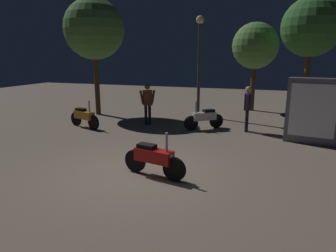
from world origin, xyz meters
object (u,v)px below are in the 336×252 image
at_px(motorcycle_white_parked_left, 204,118).
at_px(person_rider_beside, 148,101).
at_px(motorcycle_red_foreground, 154,158).
at_px(kiosk_billboard, 313,111).
at_px(motorcycle_orange_parked_right, 84,117).
at_px(streetlamp_near, 199,53).
at_px(person_bystander_far, 248,105).

distance_m(motorcycle_white_parked_left, person_rider_beside, 2.44).
relative_size(motorcycle_red_foreground, kiosk_billboard, 0.78).
bearing_deg(motorcycle_red_foreground, motorcycle_white_parked_left, 100.90).
relative_size(motorcycle_orange_parked_right, person_rider_beside, 0.96).
distance_m(motorcycle_white_parked_left, kiosk_billboard, 3.82).
xyz_separation_m(motorcycle_orange_parked_right, streetlamp_near, (3.66, 3.83, 2.47)).
distance_m(motorcycle_orange_parked_right, streetlamp_near, 5.85).
distance_m(motorcycle_red_foreground, streetlamp_near, 7.98).
xyz_separation_m(motorcycle_red_foreground, person_bystander_far, (1.66, 5.20, 0.57)).
bearing_deg(kiosk_billboard, person_bystander_far, -13.53).
bearing_deg(motorcycle_white_parked_left, person_bystander_far, 145.26).
bearing_deg(motorcycle_orange_parked_right, person_bystander_far, 32.33).
relative_size(motorcycle_red_foreground, motorcycle_orange_parked_right, 1.03).
height_order(person_bystander_far, streetlamp_near, streetlamp_near).
distance_m(motorcycle_white_parked_left, person_bystander_far, 1.70).
xyz_separation_m(motorcycle_orange_parked_right, person_bystander_far, (6.10, 1.48, 0.57)).
bearing_deg(person_bystander_far, motorcycle_red_foreground, -109.87).
xyz_separation_m(motorcycle_red_foreground, kiosk_billboard, (3.77, 4.33, 0.61)).
bearing_deg(person_bystander_far, person_rider_beside, 179.58).
height_order(person_bystander_far, kiosk_billboard, kiosk_billboard).
xyz_separation_m(person_bystander_far, streetlamp_near, (-2.44, 2.35, 1.89)).
xyz_separation_m(person_rider_beside, kiosk_billboard, (6.08, -0.74, 0.06)).
bearing_deg(motorcycle_orange_parked_right, motorcycle_red_foreground, -21.19).
bearing_deg(motorcycle_white_parked_left, motorcycle_orange_parked_right, -23.83).
distance_m(motorcycle_red_foreground, person_rider_beside, 5.60).
height_order(motorcycle_white_parked_left, kiosk_billboard, kiosk_billboard).
relative_size(motorcycle_orange_parked_right, streetlamp_near, 0.36).
relative_size(motorcycle_orange_parked_right, kiosk_billboard, 0.76).
bearing_deg(streetlamp_near, motorcycle_white_parked_left, -71.26).
bearing_deg(person_rider_beside, streetlamp_near, -68.35).
bearing_deg(motorcycle_white_parked_left, motorcycle_red_foreground, 49.01).
relative_size(motorcycle_red_foreground, person_bystander_far, 0.97).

